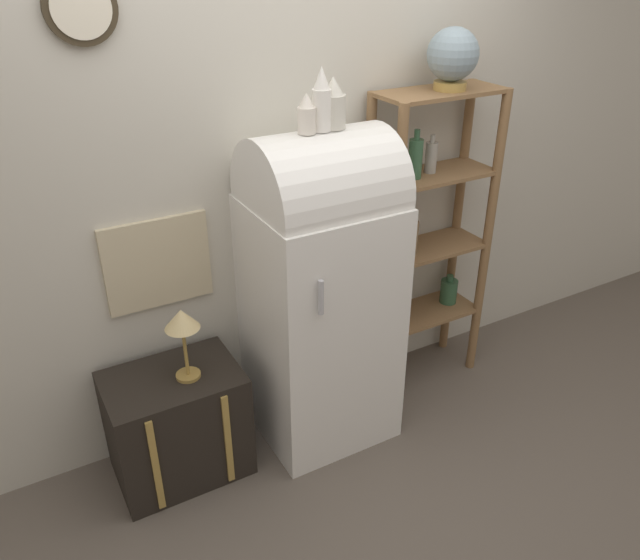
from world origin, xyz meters
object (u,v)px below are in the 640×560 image
object	(u,v)px
globe	(453,56)
desk_lamp	(182,325)
refrigerator	(321,288)
vase_center	(321,101)
suitcase_trunk	(178,424)
vase_right	(333,104)
vase_left	(307,115)

from	to	relation	value
globe	desk_lamp	world-z (taller)	globe
refrigerator	desk_lamp	world-z (taller)	refrigerator
vase_center	desk_lamp	bearing A→B (deg)	178.89
suitcase_trunk	vase_right	world-z (taller)	vase_right
refrigerator	vase_right	distance (m)	0.85
vase_center	vase_right	size ratio (longest dim) A/B	1.23
suitcase_trunk	vase_center	bearing A→B (deg)	-3.77
globe	vase_left	xyz separation A→B (m)	(-0.83, -0.11, -0.15)
vase_right	suitcase_trunk	bearing A→B (deg)	177.50
globe	suitcase_trunk	bearing A→B (deg)	-177.75
vase_center	vase_right	bearing A→B (deg)	12.36
suitcase_trunk	desk_lamp	size ratio (longest dim) A/B	1.74
refrigerator	globe	xyz separation A→B (m)	(0.76, 0.10, 0.97)
refrigerator	desk_lamp	xyz separation A→B (m)	(-0.67, 0.00, 0.00)
refrigerator	vase_left	size ratio (longest dim) A/B	9.65
vase_left	vase_right	size ratio (longest dim) A/B	0.77
suitcase_trunk	globe	xyz separation A→B (m)	(1.50, 0.06, 1.51)
refrigerator	suitcase_trunk	size ratio (longest dim) A/B	2.60
vase_left	vase_center	size ratio (longest dim) A/B	0.63
suitcase_trunk	vase_right	xyz separation A→B (m)	(0.80, -0.04, 1.39)
suitcase_trunk	vase_center	xyz separation A→B (m)	(0.74, -0.05, 1.41)
refrigerator	desk_lamp	distance (m)	0.67
suitcase_trunk	vase_center	size ratio (longest dim) A/B	2.33
vase_right	desk_lamp	bearing A→B (deg)	-179.95
globe	vase_left	distance (m)	0.85
vase_right	desk_lamp	xyz separation A→B (m)	(-0.73, -0.00, -0.84)
refrigerator	vase_center	world-z (taller)	vase_center
refrigerator	vase_right	world-z (taller)	vase_right
globe	vase_left	world-z (taller)	globe
refrigerator	vase_right	xyz separation A→B (m)	(0.06, 0.01, 0.84)
refrigerator	vase_center	size ratio (longest dim) A/B	6.06
refrigerator	vase_center	bearing A→B (deg)	-96.70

